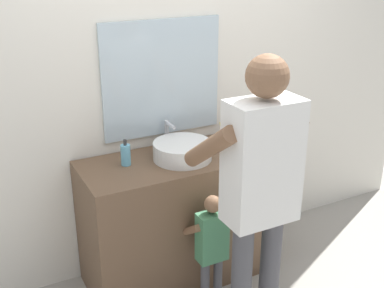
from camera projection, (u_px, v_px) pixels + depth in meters
name	position (u px, v px, depth m)	size (l,w,h in m)	color
back_wall	(159.00, 72.00, 3.21)	(4.40, 0.10, 2.70)	silver
vanity_cabinet	(182.00, 217.00, 3.29)	(1.29, 0.54, 0.87)	brown
sink_basin	(182.00, 150.00, 3.08)	(0.37, 0.37, 0.11)	silver
faucet	(168.00, 135.00, 3.26)	(0.18, 0.14, 0.18)	#B7BABF
toothbrush_cup	(222.00, 141.00, 3.26)	(0.07, 0.07, 0.21)	silver
soap_bottle	(126.00, 155.00, 3.00)	(0.06, 0.06, 0.17)	#66B2D1
child_toddler	(211.00, 243.00, 2.94)	(0.24, 0.24, 0.79)	#47474C
adult_parent	(260.00, 179.00, 2.56)	(0.51, 0.54, 1.65)	#47474C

